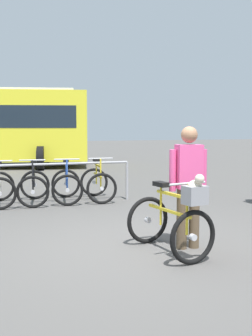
% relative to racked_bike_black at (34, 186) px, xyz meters
% --- Properties ---
extents(ground_plane, '(80.00, 80.00, 0.00)m').
position_rel_racked_bike_black_xyz_m(ground_plane, '(0.97, -3.48, -0.37)').
color(ground_plane, '#514F4C').
extents(bike_rack_rail, '(3.21, 0.10, 0.88)m').
position_rel_racked_bike_black_xyz_m(bike_rack_rail, '(0.46, -0.17, 0.30)').
color(bike_rack_rail, '#99999E').
rests_on(bike_rack_rail, ground).
extents(racked_bike_black, '(0.79, 1.17, 0.97)m').
position_rel_racked_bike_black_xyz_m(racked_bike_black, '(0.00, 0.00, 0.00)').
color(racked_bike_black, black).
rests_on(racked_bike_black, ground).
extents(racked_bike_blue, '(0.79, 1.18, 0.97)m').
position_rel_racked_bike_black_xyz_m(racked_bike_blue, '(0.70, 0.01, 0.00)').
color(racked_bike_blue, black).
rests_on(racked_bike_blue, ground).
extents(racked_bike_yellow, '(0.74, 1.16, 0.98)m').
position_rel_racked_bike_black_xyz_m(racked_bike_yellow, '(1.40, 0.02, 0.00)').
color(racked_bike_yellow, black).
rests_on(racked_bike_yellow, ground).
extents(featured_bicycle, '(0.86, 1.25, 1.09)m').
position_rel_racked_bike_black_xyz_m(featured_bicycle, '(1.39, -4.13, 0.12)').
color(featured_bicycle, black).
rests_on(featured_bicycle, ground).
extents(person_with_featured_bike, '(0.53, 0.22, 1.64)m').
position_rel_racked_bike_black_xyz_m(person_with_featured_bike, '(1.70, -3.89, 0.54)').
color(person_with_featured_bike, brown).
rests_on(person_with_featured_bike, ground).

